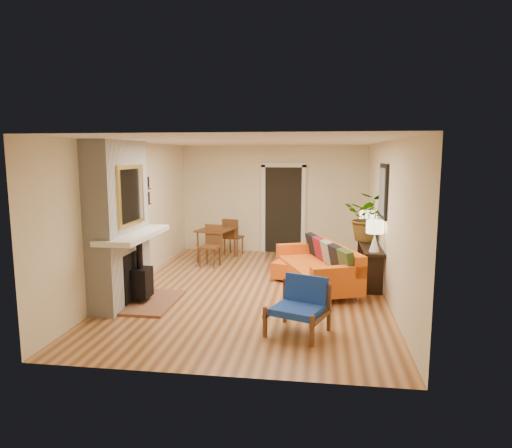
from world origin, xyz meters
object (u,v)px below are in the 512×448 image
object	(u,v)px
console_table	(369,252)
blue_chair	(301,303)
ottoman	(295,269)
sofa	(321,266)
dining_table	(220,235)
lamp_far	(367,221)
lamp_near	(375,232)
houseplant	(369,217)

from	to	relation	value
console_table	blue_chair	bearing A→B (deg)	-113.86
console_table	ottoman	bearing A→B (deg)	-178.07
sofa	blue_chair	size ratio (longest dim) A/B	2.55
sofa	dining_table	size ratio (longest dim) A/B	1.37
ottoman	dining_table	size ratio (longest dim) A/B	0.53
console_table	lamp_far	bearing A→B (deg)	90.00
sofa	lamp_near	size ratio (longest dim) A/B	4.30
lamp_near	ottoman	bearing A→B (deg)	155.34
sofa	blue_chair	bearing A→B (deg)	-97.04
lamp_far	houseplant	xyz separation A→B (m)	(-0.01, -0.39, 0.14)
console_table	lamp_far	xyz separation A→B (m)	(0.00, 0.66, 0.49)
lamp_near	lamp_far	world-z (taller)	same
ottoman	lamp_near	world-z (taller)	lamp_near
lamp_far	sofa	bearing A→B (deg)	-128.92
sofa	houseplant	distance (m)	1.42
ottoman	houseplant	size ratio (longest dim) A/B	0.94
dining_table	console_table	size ratio (longest dim) A/B	0.91
ottoman	houseplant	world-z (taller)	houseplant
houseplant	lamp_near	bearing A→B (deg)	-89.41
dining_table	lamp_far	distance (m)	3.29
blue_chair	sofa	bearing A→B (deg)	82.96
console_table	lamp_near	bearing A→B (deg)	-90.00
ottoman	houseplant	xyz separation A→B (m)	(1.39, 0.32, 0.99)
dining_table	sofa	bearing A→B (deg)	-38.37
lamp_near	lamp_far	bearing A→B (deg)	90.00
lamp_near	lamp_far	distance (m)	1.35
sofa	lamp_near	world-z (taller)	lamp_near
houseplant	ottoman	bearing A→B (deg)	-166.92
dining_table	console_table	distance (m)	3.45
blue_chair	console_table	distance (m)	2.91
console_table	houseplant	distance (m)	0.68
sofa	houseplant	world-z (taller)	houseplant
console_table	houseplant	world-z (taller)	houseplant
dining_table	console_table	xyz separation A→B (m)	(3.18, -1.35, -0.00)
sofa	ottoman	distance (m)	0.66
console_table	lamp_far	world-z (taller)	lamp_far
sofa	blue_chair	distance (m)	2.22
sofa	houseplant	bearing A→B (deg)	39.37
console_table	houseplant	xyz separation A→B (m)	(-0.01, 0.28, 0.62)
dining_table	console_table	bearing A→B (deg)	-22.93
blue_chair	dining_table	size ratio (longest dim) A/B	0.54
ottoman	dining_table	bearing A→B (deg)	141.97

